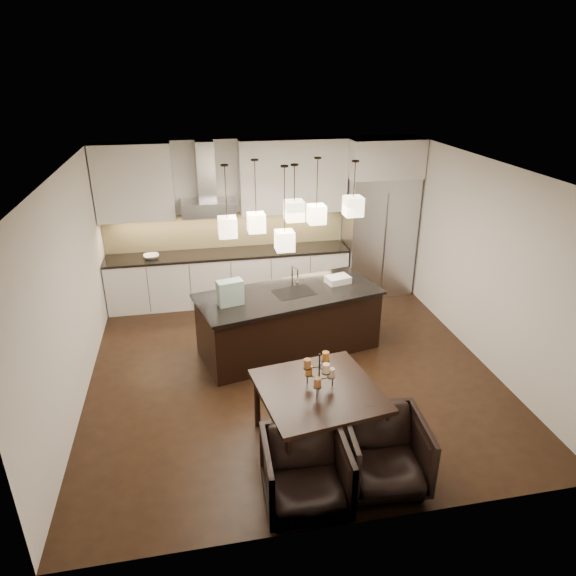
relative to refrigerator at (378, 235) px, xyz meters
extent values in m
cube|color=black|center=(-2.10, -2.38, -1.08)|extent=(5.50, 5.50, 0.02)
cube|color=white|center=(-2.10, -2.38, 1.73)|extent=(5.50, 5.50, 0.02)
cube|color=silver|center=(-2.10, 0.38, 0.32)|extent=(5.50, 0.02, 2.80)
cube|color=silver|center=(-2.10, -5.14, 0.32)|extent=(5.50, 0.02, 2.80)
cube|color=silver|center=(-4.86, -2.38, 0.32)|extent=(0.02, 5.50, 2.80)
cube|color=silver|center=(0.66, -2.38, 0.32)|extent=(0.02, 5.50, 2.80)
cube|color=#B7B7BA|center=(0.00, 0.00, 0.00)|extent=(1.20, 0.72, 2.15)
cube|color=silver|center=(0.00, 0.00, 1.40)|extent=(1.26, 0.72, 0.65)
cube|color=silver|center=(-2.73, 0.05, -0.64)|extent=(4.21, 0.62, 0.88)
cube|color=black|center=(-2.73, 0.05, -0.17)|extent=(4.21, 0.66, 0.04)
cube|color=#C9BE81|center=(-2.73, 0.35, 0.16)|extent=(4.21, 0.02, 0.63)
cube|color=silver|center=(-4.20, 0.19, 1.10)|extent=(1.25, 0.35, 1.25)
cube|color=silver|center=(-1.55, 0.19, 1.10)|extent=(1.85, 0.35, 1.25)
cube|color=#B7B7BA|center=(-3.03, 0.10, 0.65)|extent=(0.90, 0.52, 0.24)
cube|color=#B7B7BA|center=(-3.03, 0.21, 1.24)|extent=(0.30, 0.28, 0.96)
imported|color=silver|center=(-4.04, 0.00, -0.12)|extent=(0.29, 0.29, 0.06)
cube|color=black|center=(-2.03, -1.88, -0.63)|extent=(2.71, 1.58, 0.90)
cube|color=black|center=(-2.03, -1.88, -0.16)|extent=(2.81, 1.68, 0.04)
cube|color=#265E49|center=(-2.88, -2.09, 0.03)|extent=(0.38, 0.26, 0.35)
cube|color=silver|center=(-1.24, -1.66, -0.09)|extent=(0.39, 0.32, 0.10)
cylinder|color=beige|center=(-1.98, -3.97, -0.15)|extent=(0.09, 0.09, 0.10)
cylinder|color=#BF7126|center=(-2.20, -3.88, -0.15)|extent=(0.09, 0.09, 0.10)
cylinder|color=#9E5D31|center=(-2.17, -4.12, -0.15)|extent=(0.09, 0.09, 0.10)
cylinder|color=#BF7126|center=(-2.02, -3.89, 0.01)|extent=(0.09, 0.09, 0.10)
cylinder|color=#9E5D31|center=(-2.25, -3.99, 0.01)|extent=(0.09, 0.09, 0.10)
cylinder|color=beige|center=(-2.08, -4.12, 0.01)|extent=(0.09, 0.09, 0.10)
imported|color=black|center=(-2.44, -4.80, -0.70)|extent=(0.83, 0.85, 0.75)
imported|color=black|center=(-1.59, -4.67, -0.70)|extent=(0.86, 0.89, 0.75)
cube|color=beige|center=(-2.86, -1.92, 0.91)|extent=(0.24, 0.24, 0.26)
cube|color=beige|center=(-2.44, -1.62, 0.86)|extent=(0.24, 0.24, 0.26)
cube|color=beige|center=(-1.99, -2.06, 1.12)|extent=(0.24, 0.24, 0.26)
cube|color=beige|center=(-1.58, -1.63, 0.93)|extent=(0.24, 0.24, 0.26)
cube|color=beige|center=(-1.16, -1.96, 1.11)|extent=(0.24, 0.24, 0.26)
cube|color=beige|center=(-2.14, -2.13, 0.74)|extent=(0.24, 0.24, 0.26)
camera|label=1|loc=(-3.32, -8.46, 2.91)|focal=32.00mm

